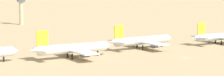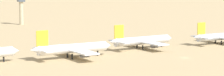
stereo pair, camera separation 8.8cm
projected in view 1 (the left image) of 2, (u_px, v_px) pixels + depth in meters
ground at (185, 58)px, 231.05m from camera, size 4000.00×4000.00×0.00m
parked_jet_yellow_3 at (72, 48)px, 229.95m from camera, size 41.55×34.96×13.73m
parked_jet_yellow_4 at (142, 41)px, 259.03m from camera, size 40.19×33.95×13.27m
parked_jet_yellow_5 at (220, 37)px, 277.32m from camera, size 38.50×32.35×12.72m
control_tower at (21, 7)px, 385.30m from camera, size 5.20×5.20×22.86m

